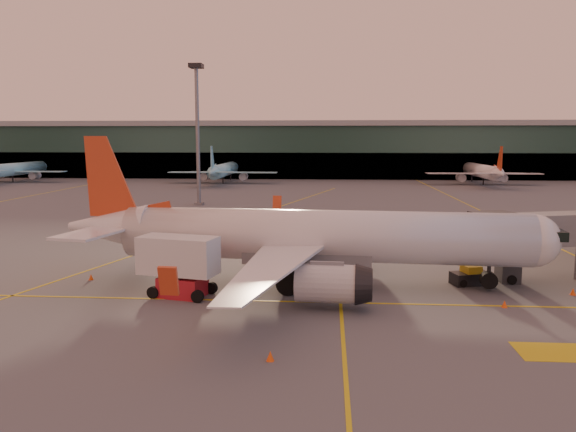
{
  "coord_description": "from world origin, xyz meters",
  "views": [
    {
      "loc": [
        4.02,
        -36.07,
        12.26
      ],
      "look_at": [
        0.21,
        16.18,
        5.0
      ],
      "focal_mm": 35.0,
      "sensor_mm": 36.0,
      "label": 1
    }
  ],
  "objects": [
    {
      "name": "ground",
      "position": [
        0.0,
        0.0,
        0.0
      ],
      "size": [
        600.0,
        600.0,
        0.0
      ],
      "primitive_type": "plane",
      "color": "#4C4F54",
      "rests_on": "ground"
    },
    {
      "name": "taxi_markings",
      "position": [
        -7.32,
        44.49,
        0.01
      ],
      "size": [
        100.12,
        173.0,
        0.01
      ],
      "color": "gold",
      "rests_on": "ground"
    },
    {
      "name": "terminal",
      "position": [
        0.0,
        141.79,
        8.76
      ],
      "size": [
        400.0,
        20.0,
        17.6
      ],
      "color": "#19382D",
      "rests_on": "ground"
    },
    {
      "name": "mast_west_near",
      "position": [
        -20.0,
        66.0,
        14.86
      ],
      "size": [
        2.4,
        2.4,
        25.6
      ],
      "color": "slate",
      "rests_on": "ground"
    },
    {
      "name": "distant_aircraft_row",
      "position": [
        -21.0,
        118.0,
        0.0
      ],
      "size": [
        290.0,
        34.0,
        13.0
      ],
      "color": "#89D4E5",
      "rests_on": "ground"
    },
    {
      "name": "main_airplane",
      "position": [
        2.14,
        9.9,
        4.05
      ],
      "size": [
        41.29,
        37.21,
        12.46
      ],
      "rotation": [
        0.0,
        0.0,
        -0.06
      ],
      "color": "silver",
      "rests_on": "ground"
    },
    {
      "name": "catering_truck",
      "position": [
        -7.55,
        5.95,
        2.68
      ],
      "size": [
        6.5,
        3.95,
        4.71
      ],
      "rotation": [
        0.0,
        0.0,
        -0.23
      ],
      "color": "#A41722",
      "rests_on": "ground"
    },
    {
      "name": "pushback_tug",
      "position": [
        16.1,
        11.16,
        0.67
      ],
      "size": [
        3.52,
        2.5,
        1.64
      ],
      "rotation": [
        0.0,
        0.0,
        0.28
      ],
      "color": "black",
      "rests_on": "ground"
    },
    {
      "name": "cone_nose",
      "position": [
        23.34,
        8.44,
        0.27
      ],
      "size": [
        0.44,
        0.44,
        0.56
      ],
      "color": "#FD520D",
      "rests_on": "ground"
    },
    {
      "name": "cone_tail",
      "position": [
        -16.64,
        10.34,
        0.25
      ],
      "size": [
        0.41,
        0.41,
        0.52
      ],
      "color": "#FD520D",
      "rests_on": "ground"
    },
    {
      "name": "cone_wing_right",
      "position": [
        0.88,
        -6.46,
        0.27
      ],
      "size": [
        0.44,
        0.44,
        0.57
      ],
      "color": "#FD520D",
      "rests_on": "ground"
    },
    {
      "name": "cone_fwd",
      "position": [
        16.94,
        4.68,
        0.25
      ],
      "size": [
        0.41,
        0.41,
        0.53
      ],
      "color": "#FD520D",
      "rests_on": "ground"
    }
  ]
}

